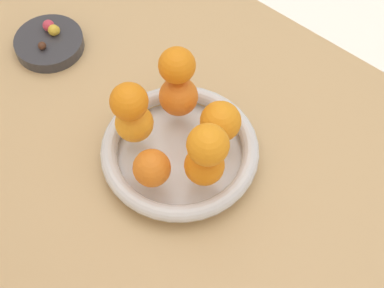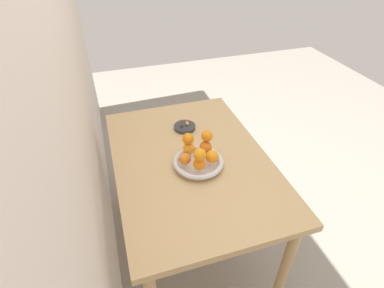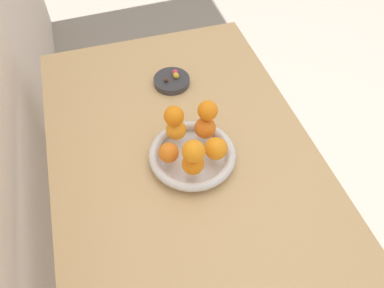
{
  "view_description": "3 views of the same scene",
  "coord_description": "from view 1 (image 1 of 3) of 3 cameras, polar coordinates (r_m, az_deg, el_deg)",
  "views": [
    {
      "loc": [
        -0.39,
        0.34,
        1.53
      ],
      "look_at": [
        -0.09,
        -0.02,
        0.8
      ],
      "focal_mm": 55.0,
      "sensor_mm": 36.0,
      "label": 1
    },
    {
      "loc": [
        -1.1,
        0.34,
        1.71
      ],
      "look_at": [
        -0.04,
        0.01,
        0.86
      ],
      "focal_mm": 28.0,
      "sensor_mm": 36.0,
      "label": 2
    },
    {
      "loc": [
        -0.68,
        0.17,
        1.6
      ],
      "look_at": [
        -0.06,
        -0.02,
        0.8
      ],
      "focal_mm": 35.0,
      "sensor_mm": 36.0,
      "label": 3
    }
  ],
  "objects": [
    {
      "name": "candy_dish",
      "position": [
        1.09,
        -13.67,
        9.47
      ],
      "size": [
        0.12,
        0.12,
        0.02
      ],
      "primitive_type": "cylinder",
      "color": "#333338",
      "rests_on": "dining_table"
    },
    {
      "name": "orange_5",
      "position": [
        0.84,
        -6.23,
        4.19
      ],
      "size": [
        0.06,
        0.06,
        0.06
      ],
      "primitive_type": "sphere",
      "color": "orange",
      "rests_on": "orange_0"
    },
    {
      "name": "fruit_bowl",
      "position": [
        0.91,
        -1.18,
        -0.74
      ],
      "size": [
        0.24,
        0.24,
        0.04
      ],
      "color": "silver",
      "rests_on": "dining_table"
    },
    {
      "name": "orange_1",
      "position": [
        0.84,
        -3.92,
        -2.34
      ],
      "size": [
        0.06,
        0.06,
        0.06
      ],
      "primitive_type": "sphere",
      "color": "orange",
      "rests_on": "fruit_bowl"
    },
    {
      "name": "orange_4",
      "position": [
        0.91,
        -1.32,
        4.64
      ],
      "size": [
        0.06,
        0.06,
        0.06
      ],
      "primitive_type": "sphere",
      "color": "orange",
      "rests_on": "fruit_bowl"
    },
    {
      "name": "orange_7",
      "position": [
        0.87,
        -1.47,
        7.63
      ],
      "size": [
        0.06,
        0.06,
        0.06
      ],
      "primitive_type": "sphere",
      "color": "orange",
      "rests_on": "orange_4"
    },
    {
      "name": "candy_ball_3",
      "position": [
        1.06,
        -14.34,
        9.22
      ],
      "size": [
        0.01,
        0.01,
        0.01
      ],
      "primitive_type": "sphere",
      "color": "#472819",
      "rests_on": "candy_dish"
    },
    {
      "name": "candy_ball_1",
      "position": [
        1.08,
        -13.27,
        10.7
      ],
      "size": [
        0.02,
        0.02,
        0.02
      ],
      "primitive_type": "sphere",
      "color": "gold",
      "rests_on": "candy_dish"
    },
    {
      "name": "orange_0",
      "position": [
        0.88,
        -5.52,
        1.97
      ],
      "size": [
        0.06,
        0.06,
        0.06
      ],
      "primitive_type": "sphere",
      "color": "orange",
      "rests_on": "fruit_bowl"
    },
    {
      "name": "candy_ball_2",
      "position": [
        1.08,
        -13.13,
        10.69
      ],
      "size": [
        0.02,
        0.02,
        0.02
      ],
      "primitive_type": "sphere",
      "color": "gold",
      "rests_on": "candy_dish"
    },
    {
      "name": "candy_ball_0",
      "position": [
        1.09,
        -13.74,
        11.1
      ],
      "size": [
        0.02,
        0.02,
        0.02
      ],
      "primitive_type": "sphere",
      "color": "#C6384C",
      "rests_on": "candy_dish"
    },
    {
      "name": "orange_6",
      "position": [
        0.79,
        1.39,
        -0.25
      ],
      "size": [
        0.06,
        0.06,
        0.06
      ],
      "primitive_type": "sphere",
      "color": "orange",
      "rests_on": "orange_2"
    },
    {
      "name": "orange_2",
      "position": [
        0.84,
        1.38,
        -1.91
      ],
      "size": [
        0.06,
        0.06,
        0.06
      ],
      "primitive_type": "sphere",
      "color": "orange",
      "rests_on": "fruit_bowl"
    },
    {
      "name": "orange_3",
      "position": [
        0.88,
        2.79,
        2.2
      ],
      "size": [
        0.06,
        0.06,
        0.06
      ],
      "primitive_type": "sphere",
      "color": "orange",
      "rests_on": "fruit_bowl"
    },
    {
      "name": "dining_table",
      "position": [
        1.02,
        -4.47,
        -2.65
      ],
      "size": [
        1.1,
        0.76,
        0.74
      ],
      "color": "tan",
      "rests_on": "ground_plane"
    }
  ]
}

